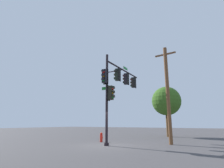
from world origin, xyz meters
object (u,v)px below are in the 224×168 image
object	(u,v)px
tree_mid	(166,101)
utility_pole	(168,92)
signal_pole_assembly	(117,84)
fire_hydrant	(101,137)

from	to	relation	value
tree_mid	utility_pole	bearing A→B (deg)	-164.45
utility_pole	tree_mid	xyz separation A→B (m)	(8.49, 2.36, 0.28)
signal_pole_assembly	tree_mid	bearing A→B (deg)	-9.07
signal_pole_assembly	utility_pole	xyz separation A→B (m)	(1.49, -3.96, -0.91)
utility_pole	fire_hydrant	bearing A→B (deg)	101.30
utility_pole	fire_hydrant	world-z (taller)	utility_pole
signal_pole_assembly	fire_hydrant	size ratio (longest dim) A/B	8.67
signal_pole_assembly	tree_mid	xyz separation A→B (m)	(9.98, -1.59, -0.63)
fire_hydrant	tree_mid	size ratio (longest dim) A/B	0.13
signal_pole_assembly	tree_mid	size ratio (longest dim) A/B	1.14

